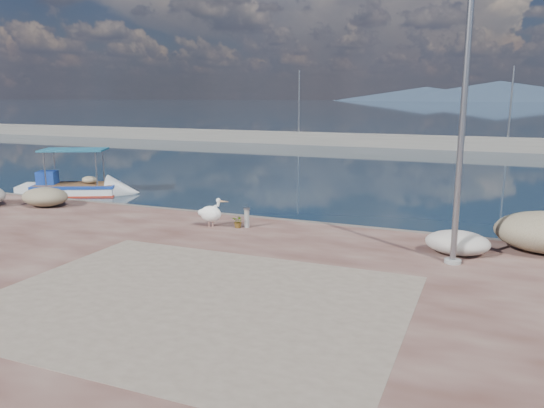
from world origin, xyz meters
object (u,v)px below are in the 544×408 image
Objects in this scene: pelican at (211,213)px; boat_left at (76,190)px; bollard_near at (247,217)px; lamp_post at (461,139)px.

boat_left is at bearing 136.27° from pelican.
boat_left is at bearing 158.30° from bollard_near.
boat_left reaches higher than pelican.
lamp_post is at bearing -11.89° from bollard_near.
lamp_post reaches higher than bollard_near.
lamp_post is 7.50m from bollard_near.
pelican is 0.15× the size of lamp_post.
pelican is 8.47m from lamp_post.
boat_left is at bearing 161.76° from lamp_post.
pelican is 1.55× the size of bollard_near.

